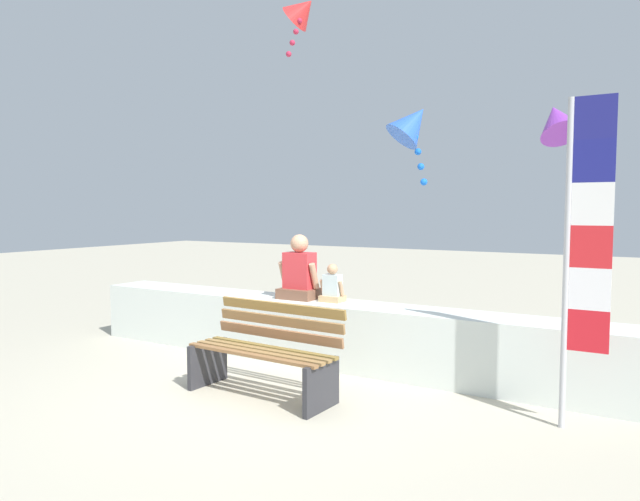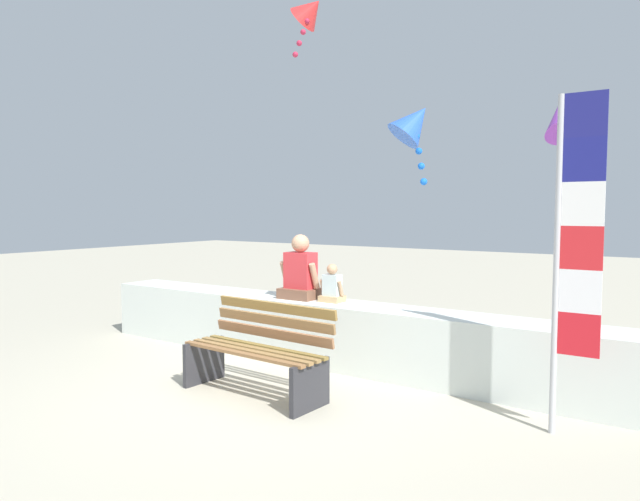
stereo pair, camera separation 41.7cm
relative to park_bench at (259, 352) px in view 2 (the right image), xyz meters
The scene contains 9 objects.
ground_plane 0.42m from the park_bench, behind, with size 40.00×40.00×0.00m, color #B6AF99.
seawall_ledge 1.31m from the park_bench, 93.15° to the left, with size 6.75×0.63×0.74m, color silver.
park_bench is the anchor object (origin of this frame).
person_adult 1.54m from the park_bench, 108.80° to the left, with size 0.51×0.38×0.78m.
person_child 1.43m from the park_bench, 89.86° to the left, with size 0.29×0.22×0.45m.
flag_banner 3.03m from the park_bench, 11.49° to the left, with size 0.36×0.05×2.72m.
kite_red 5.25m from the park_bench, 115.07° to the left, with size 0.59×0.68×1.06m.
kite_blue 3.25m from the park_bench, 70.88° to the left, with size 0.77×0.76×1.07m.
kite_purple 4.23m from the park_bench, 49.64° to the left, with size 0.74×0.77×0.88m.
Camera 2 is at (3.68, -4.29, 1.83)m, focal length 32.17 mm.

